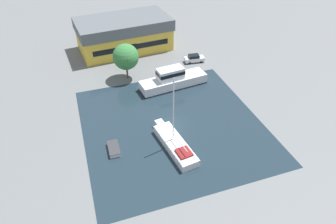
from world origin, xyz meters
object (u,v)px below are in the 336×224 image
Objects in this scene: quay_tree_near_building at (126,57)px; warehouse_building at (124,34)px; sailboat_moored at (175,144)px; motor_cruiser at (173,80)px; parked_car at (194,58)px; small_dinghy at (114,149)px.

warehouse_building is at bearing 79.88° from quay_tree_near_building.
sailboat_moored is 16.44m from motor_cruiser.
parked_car is (14.99, 1.97, -3.78)m from quay_tree_near_building.
quay_tree_near_building is 0.62× the size of sailboat_moored.
motor_cruiser reaches higher than small_dinghy.
motor_cruiser is (4.99, -19.00, -2.15)m from warehouse_building.
warehouse_building is 34.72m from sailboat_moored.
motor_cruiser is at bearing -80.32° from warehouse_building.
quay_tree_near_building is 15.59m from parked_car.
warehouse_building is 13.46m from quay_tree_near_building.
warehouse_building reaches higher than motor_cruiser.
parked_car is 0.38× the size of sailboat_moored.
parked_car is at bearing 7.49° from quay_tree_near_building.
quay_tree_near_building is at bearing 45.13° from motor_cruiser.
small_dinghy is at bearing -108.15° from quay_tree_near_building.
sailboat_moored is at bearing -23.07° from parked_car.
quay_tree_near_building is 0.54× the size of motor_cruiser.
warehouse_building is at bearing 8.10° from motor_cruiser.
warehouse_building is 17.13m from parked_car.
quay_tree_near_building is at bearing 73.59° from small_dinghy.
warehouse_building is 3.00× the size of quay_tree_near_building.
sailboat_moored is (-12.80, -23.36, -0.13)m from parked_car.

